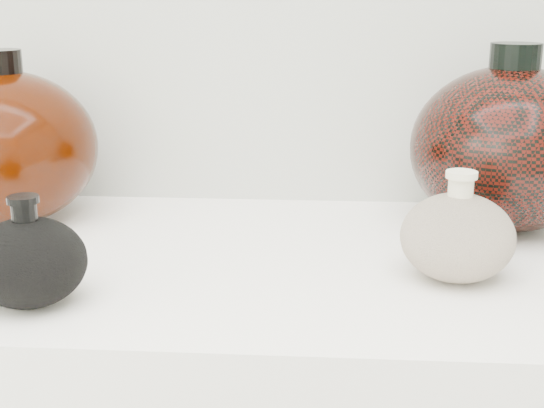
# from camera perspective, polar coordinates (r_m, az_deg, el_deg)

# --- Properties ---
(black_gourd_vase) EXTENTS (0.14, 0.14, 0.11)m
(black_gourd_vase) POSITION_cam_1_polar(r_m,az_deg,el_deg) (0.78, -17.85, -4.12)
(black_gourd_vase) COLOR black
(black_gourd_vase) RESTS_ON display_counter
(cream_gourd_vase) EXTENTS (0.15, 0.15, 0.12)m
(cream_gourd_vase) POSITION_cam_1_polar(r_m,az_deg,el_deg) (0.83, 13.78, -2.38)
(cream_gourd_vase) COLOR beige
(cream_gourd_vase) RESTS_ON display_counter
(left_round_pot) EXTENTS (0.28, 0.28, 0.23)m
(left_round_pot) POSITION_cam_1_polar(r_m,az_deg,el_deg) (1.06, -19.40, 4.07)
(left_round_pot) COLOR black
(left_round_pot) RESTS_ON display_counter
(right_round_pot) EXTENTS (0.33, 0.33, 0.24)m
(right_round_pot) POSITION_cam_1_polar(r_m,az_deg,el_deg) (1.02, 17.33, 4.06)
(right_round_pot) COLOR black
(right_round_pot) RESTS_ON display_counter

